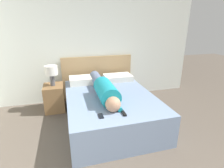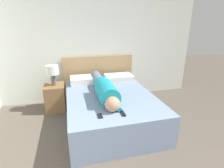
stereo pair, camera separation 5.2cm
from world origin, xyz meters
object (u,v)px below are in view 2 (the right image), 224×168
at_px(table_lamp, 52,71).
at_px(pillow_second, 119,78).
at_px(person_lying, 104,89).
at_px(pillow_near_headboard, 86,80).
at_px(tv_remote, 123,113).
at_px(nightstand, 55,97).
at_px(bed, 110,108).
at_px(cell_phone, 100,116).

distance_m(table_lamp, pillow_second, 1.38).
distance_m(person_lying, pillow_near_headboard, 0.81).
distance_m(pillow_second, tv_remote, 1.50).
height_order(person_lying, pillow_second, person_lying).
bearing_deg(nightstand, person_lying, -40.98).
bearing_deg(nightstand, bed, -36.73).
xyz_separation_m(nightstand, cell_phone, (0.67, -1.42, 0.26)).
bearing_deg(tv_remote, nightstand, 124.45).
bearing_deg(table_lamp, pillow_second, 0.58).
bearing_deg(pillow_near_headboard, pillow_second, 0.00).
bearing_deg(bed, table_lamp, 143.27).
bearing_deg(tv_remote, pillow_near_headboard, 103.62).
height_order(nightstand, table_lamp, table_lamp).
bearing_deg(pillow_near_headboard, tv_remote, -76.38).
xyz_separation_m(person_lying, tv_remote, (0.12, -0.69, -0.12)).
relative_size(bed, nightstand, 3.71).
bearing_deg(cell_phone, pillow_second, 64.42).
xyz_separation_m(pillow_second, tv_remote, (-0.37, -1.46, -0.05)).
relative_size(person_lying, cell_phone, 12.44).
height_order(bed, table_lamp, table_lamp).
xyz_separation_m(bed, nightstand, (-0.98, 0.73, 0.01)).
bearing_deg(nightstand, tv_remote, -55.55).
height_order(table_lamp, tv_remote, table_lamp).
height_order(nightstand, tv_remote, tv_remote).
bearing_deg(bed, pillow_second, 63.01).
height_order(bed, pillow_near_headboard, pillow_near_headboard).
xyz_separation_m(table_lamp, pillow_second, (1.36, 0.01, -0.24)).
height_order(person_lying, pillow_near_headboard, person_lying).
height_order(bed, tv_remote, tv_remote).
relative_size(bed, pillow_second, 3.32).
bearing_deg(nightstand, pillow_near_headboard, 1.23).
height_order(tv_remote, cell_phone, tv_remote).
relative_size(pillow_near_headboard, tv_remote, 4.16).
xyz_separation_m(pillow_near_headboard, tv_remote, (0.35, -1.46, -0.06)).
bearing_deg(pillow_second, table_lamp, -179.42).
relative_size(bed, person_lying, 1.22).
relative_size(table_lamp, person_lying, 0.25).
distance_m(nightstand, table_lamp, 0.55).
distance_m(pillow_near_headboard, pillow_second, 0.72).
distance_m(tv_remote, cell_phone, 0.32).
relative_size(person_lying, pillow_second, 2.73).
xyz_separation_m(bed, person_lying, (-0.11, -0.03, 0.39)).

